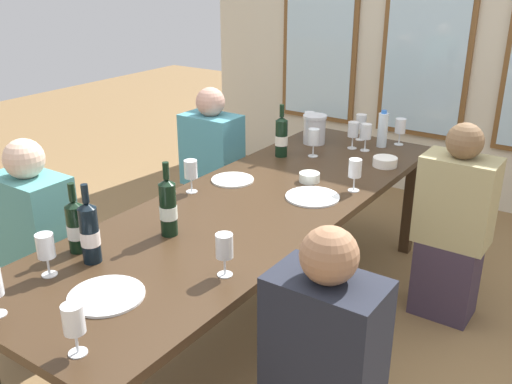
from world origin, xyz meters
The scene contains 29 objects.
ground_plane centered at (0.00, 0.00, 0.00)m, with size 12.00×12.00×0.00m, color olive.
back_wall_with_windows centered at (0.00, 2.41, 1.45)m, with size 4.10×0.10×2.90m.
dining_table centered at (0.00, 0.00, 0.68)m, with size 0.90×2.80×0.74m.
white_plate_0 centered at (0.21, 0.21, 0.74)m, with size 0.28×0.28×0.01m, color white.
white_plate_1 centered at (0.05, -1.02, 0.74)m, with size 0.28×0.28×0.01m, color white.
white_plate_2 centered at (-0.27, 0.18, 0.74)m, with size 0.23×0.23×0.01m, color white.
metal_pitcher centered at (-0.24, 1.03, 0.84)m, with size 0.16×0.16×0.19m.
wine_bottle_0 centered at (-0.10, -0.51, 0.87)m, with size 0.08×0.08×0.34m.
wine_bottle_1 centered at (-0.28, 0.69, 0.86)m, with size 0.08×0.08×0.32m.
wine_bottle_2 centered at (-0.31, -0.84, 0.85)m, with size 0.08×0.08×0.30m.
wine_bottle_3 centered at (-0.19, -0.87, 0.87)m, with size 0.08×0.08×0.33m.
tasting_bowl_0 centered at (0.08, 0.40, 0.76)m, with size 0.11×0.11×0.05m, color white.
tasting_bowl_1 centered at (0.32, 0.87, 0.77)m, with size 0.14×0.14×0.05m, color white.
water_bottle centered at (0.16, 1.22, 0.85)m, with size 0.06×0.06×0.24m.
wine_glass_0 centered at (0.02, 1.08, 0.86)m, with size 0.07×0.07×0.17m.
wine_glass_1 centered at (-0.11, 0.79, 0.86)m, with size 0.07×0.07×0.17m.
wine_glass_2 centered at (0.34, 0.42, 0.86)m, with size 0.07×0.07×0.17m.
wine_glass_3 centered at (-0.35, -0.08, 0.86)m, with size 0.07×0.07×0.17m.
wine_glass_4 centered at (0.23, 1.32, 0.86)m, with size 0.07×0.07×0.17m.
wine_glass_5 centered at (-0.02, 1.28, 0.86)m, with size 0.07×0.07×0.17m.
wine_glass_6 centered at (-0.24, -1.04, 0.86)m, with size 0.07×0.07×0.17m.
wine_glass_7 centered at (0.10, 1.08, 0.86)m, with size 0.07×0.07×0.17m.
wine_glass_8 centered at (-0.34, 1.14, 0.86)m, with size 0.07×0.07×0.17m.
wine_glass_10 centered at (0.31, -0.66, 0.86)m, with size 0.07×0.07×0.17m.
wine_glass_11 centered at (0.23, -1.29, 0.86)m, with size 0.07×0.07×0.17m.
seated_person_0 centered at (-0.80, 0.66, 0.53)m, with size 0.38×0.24×1.11m.
seated_person_1 centered at (0.80, 0.71, 0.53)m, with size 0.38×0.24×1.11m.
seated_person_2 centered at (-0.80, -0.72, 0.53)m, with size 0.38×0.24×1.11m.
seated_person_3 centered at (0.80, -0.75, 0.53)m, with size 0.38×0.24×1.11m.
Camera 1 is at (1.51, -2.19, 1.87)m, focal length 40.44 mm.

